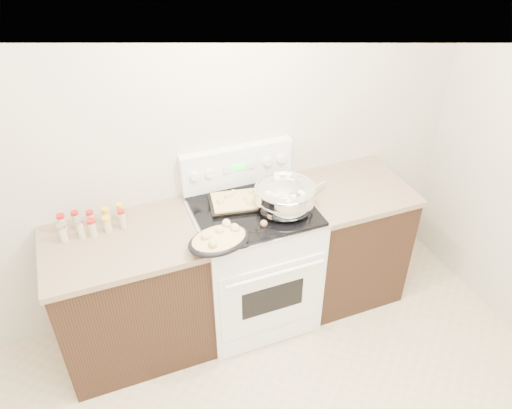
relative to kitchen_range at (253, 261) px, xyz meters
name	(u,v)px	position (x,y,z in m)	size (l,w,h in m)	color
room_shell	(313,282)	(-0.35, -1.42, 1.21)	(4.10, 3.60, 2.75)	beige
counter_left	(132,295)	(-0.83, 0.01, -0.03)	(0.93, 0.67, 0.92)	black
counter_right	(346,239)	(0.73, 0.01, -0.03)	(0.73, 0.67, 0.92)	black
kitchen_range	(253,261)	(0.00, 0.00, 0.00)	(0.78, 0.73, 1.22)	white
mixing_bowl	(285,198)	(0.18, -0.10, 0.54)	(0.44, 0.44, 0.22)	silver
roasting_pan	(219,239)	(-0.31, -0.28, 0.50)	(0.40, 0.31, 0.11)	black
baking_sheet	(239,201)	(-0.07, 0.07, 0.47)	(0.41, 0.32, 0.06)	black
wooden_spoon	(266,219)	(0.02, -0.16, 0.46)	(0.19, 0.24, 0.04)	#AB724E
blue_ladle	(306,197)	(0.34, -0.07, 0.49)	(0.26, 0.18, 0.11)	#8CB8D1
spice_jars	(92,222)	(-0.97, 0.16, 0.49)	(0.39, 0.15, 0.13)	#BFB28C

